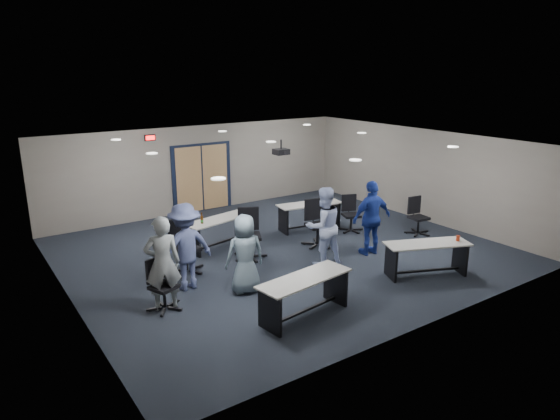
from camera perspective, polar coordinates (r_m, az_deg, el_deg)
floor at (r=12.49m, az=0.28°, el=-4.69°), size 10.00×10.00×0.00m
back_wall at (r=15.89m, az=-9.00°, el=4.69°), size 10.00×0.04×2.70m
front_wall at (r=8.92m, az=17.00°, el=-4.81°), size 10.00×0.04×2.70m
left_wall at (r=10.22m, az=-23.48°, el=-2.81°), size 0.04×9.00×2.70m
right_wall at (r=15.40m, az=15.82°, el=3.92°), size 0.04×9.00×2.70m
ceiling at (r=11.81m, az=0.30°, el=7.66°), size 10.00×9.00×0.04m
double_door at (r=15.92m, az=-8.90°, el=3.61°), size 2.00×0.07×2.20m
exit_sign at (r=15.06m, az=-14.63°, el=8.00°), size 0.32×0.07×0.18m
ceiling_projector at (r=12.43m, az=0.13°, el=6.70°), size 0.35×0.32×0.37m
ceiling_can_lights at (r=12.02m, az=-0.39°, el=7.66°), size 6.24×5.74×0.02m
table_front_left at (r=9.18m, az=2.84°, el=-9.10°), size 1.95×0.87×0.77m
table_front_right at (r=11.37m, az=16.44°, el=-4.75°), size 1.94×1.28×0.87m
table_back_left at (r=12.70m, az=-7.09°, el=-2.01°), size 1.91×0.99×1.01m
table_back_right at (r=14.03m, az=3.40°, el=-0.18°), size 1.91×0.90×0.75m
chair_back_a at (r=11.23m, az=-10.75°, el=-4.13°), size 0.84×0.84×1.20m
chair_back_b at (r=11.85m, az=-3.52°, el=-2.79°), size 1.01×1.01×1.20m
chair_back_c at (r=12.69m, az=4.34°, el=-1.55°), size 0.87×0.87×1.19m
chair_back_d at (r=13.95m, az=8.16°, el=-0.43°), size 0.82×0.82×1.01m
chair_loose_left at (r=9.67m, az=-13.16°, el=-8.33°), size 0.81×0.81×1.00m
chair_loose_right at (r=14.08m, az=15.59°, el=-0.69°), size 0.72×0.72×1.02m
person_gray at (r=9.54m, az=-13.27°, el=-5.95°), size 0.76×0.60×1.83m
person_plaid at (r=10.04m, az=-4.03°, el=-5.04°), size 0.89×0.67×1.63m
person_lightblue at (r=11.45m, az=4.99°, el=-1.84°), size 0.98×0.81×1.83m
person_navy at (r=12.22m, az=10.42°, el=-0.90°), size 1.11×0.56×1.83m
person_back at (r=10.32m, az=-10.78°, el=-4.15°), size 1.20×0.73×1.81m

